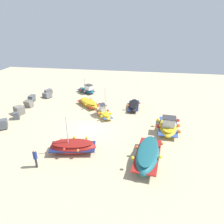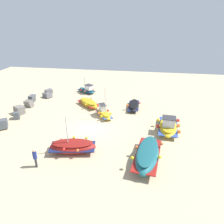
{
  "view_description": "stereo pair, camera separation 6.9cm",
  "coord_description": "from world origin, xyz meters",
  "px_view_note": "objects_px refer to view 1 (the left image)",
  "views": [
    {
      "loc": [
        -18.93,
        -5.45,
        10.87
      ],
      "look_at": [
        2.71,
        -1.97,
        0.9
      ],
      "focal_mm": 33.36,
      "sensor_mm": 36.0,
      "label": 1
    },
    {
      "loc": [
        -18.92,
        -5.52,
        10.87
      ],
      "look_at": [
        2.71,
        -1.97,
        0.9
      ],
      "focal_mm": 33.36,
      "sensor_mm": 36.0,
      "label": 2
    }
  ],
  "objects_px": {
    "fishing_boat_5": "(87,90)",
    "fishing_boat_6": "(168,126)",
    "fishing_boat_0": "(134,105)",
    "fishing_boat_2": "(148,155)",
    "fishing_boat_1": "(73,147)",
    "person_walking": "(35,157)",
    "fishing_boat_3": "(104,113)",
    "fishing_boat_4": "(88,103)"
  },
  "relations": [
    {
      "from": "fishing_boat_1",
      "to": "person_walking",
      "type": "distance_m",
      "value": 3.27
    },
    {
      "from": "fishing_boat_0",
      "to": "fishing_boat_6",
      "type": "distance_m",
      "value": 6.63
    },
    {
      "from": "fishing_boat_2",
      "to": "fishing_boat_5",
      "type": "bearing_deg",
      "value": 38.59
    },
    {
      "from": "fishing_boat_4",
      "to": "person_walking",
      "type": "bearing_deg",
      "value": 129.21
    },
    {
      "from": "fishing_boat_5",
      "to": "person_walking",
      "type": "xyz_separation_m",
      "value": [
        -18.04,
        -0.87,
        0.45
      ]
    },
    {
      "from": "fishing_boat_3",
      "to": "person_walking",
      "type": "height_order",
      "value": "fishing_boat_3"
    },
    {
      "from": "fishing_boat_0",
      "to": "fishing_boat_2",
      "type": "xyz_separation_m",
      "value": [
        -10.89,
        -1.85,
        0.26
      ]
    },
    {
      "from": "fishing_boat_0",
      "to": "person_walking",
      "type": "xyz_separation_m",
      "value": [
        -13.02,
        6.85,
        0.54
      ]
    },
    {
      "from": "fishing_boat_1",
      "to": "person_walking",
      "type": "relative_size",
      "value": 2.64
    },
    {
      "from": "fishing_boat_0",
      "to": "fishing_boat_5",
      "type": "height_order",
      "value": "fishing_boat_5"
    },
    {
      "from": "fishing_boat_5",
      "to": "fishing_boat_6",
      "type": "relative_size",
      "value": 0.71
    },
    {
      "from": "fishing_boat_4",
      "to": "fishing_boat_5",
      "type": "xyz_separation_m",
      "value": [
        5.24,
        1.69,
        0.06
      ]
    },
    {
      "from": "fishing_boat_1",
      "to": "fishing_boat_2",
      "type": "xyz_separation_m",
      "value": [
        -0.24,
        -6.48,
        0.08
      ]
    },
    {
      "from": "fishing_boat_4",
      "to": "person_walking",
      "type": "height_order",
      "value": "person_walking"
    },
    {
      "from": "fishing_boat_3",
      "to": "person_walking",
      "type": "distance_m",
      "value": 10.54
    },
    {
      "from": "fishing_boat_1",
      "to": "fishing_boat_5",
      "type": "relative_size",
      "value": 1.31
    },
    {
      "from": "fishing_boat_2",
      "to": "fishing_boat_3",
      "type": "distance_m",
      "value": 9.38
    },
    {
      "from": "fishing_boat_1",
      "to": "fishing_boat_4",
      "type": "distance_m",
      "value": 10.53
    },
    {
      "from": "fishing_boat_1",
      "to": "fishing_boat_4",
      "type": "xyz_separation_m",
      "value": [
        10.44,
        1.41,
        -0.14
      ]
    },
    {
      "from": "fishing_boat_2",
      "to": "fishing_boat_3",
      "type": "bearing_deg",
      "value": 41.29
    },
    {
      "from": "fishing_boat_0",
      "to": "fishing_boat_2",
      "type": "relative_size",
      "value": 0.72
    },
    {
      "from": "fishing_boat_2",
      "to": "person_walking",
      "type": "height_order",
      "value": "person_walking"
    },
    {
      "from": "fishing_boat_1",
      "to": "fishing_boat_0",
      "type": "bearing_deg",
      "value": 56.51
    },
    {
      "from": "fishing_boat_2",
      "to": "fishing_boat_4",
      "type": "relative_size",
      "value": 1.43
    },
    {
      "from": "fishing_boat_4",
      "to": "fishing_boat_2",
      "type": "bearing_deg",
      "value": 169.3
    },
    {
      "from": "fishing_boat_0",
      "to": "fishing_boat_4",
      "type": "bearing_deg",
      "value": 91.39
    },
    {
      "from": "fishing_boat_6",
      "to": "person_walking",
      "type": "height_order",
      "value": "fishing_boat_6"
    },
    {
      "from": "fishing_boat_5",
      "to": "fishing_boat_6",
      "type": "bearing_deg",
      "value": -11.42
    },
    {
      "from": "fishing_boat_2",
      "to": "fishing_boat_6",
      "type": "xyz_separation_m",
      "value": [
        5.57,
        -2.1,
        -0.09
      ]
    },
    {
      "from": "fishing_boat_3",
      "to": "fishing_boat_1",
      "type": "bearing_deg",
      "value": 138.05
    },
    {
      "from": "fishing_boat_0",
      "to": "person_walking",
      "type": "bearing_deg",
      "value": 151.57
    },
    {
      "from": "fishing_boat_2",
      "to": "person_walking",
      "type": "bearing_deg",
      "value": 111.31
    },
    {
      "from": "fishing_boat_6",
      "to": "person_walking",
      "type": "bearing_deg",
      "value": -49.87
    },
    {
      "from": "fishing_boat_0",
      "to": "fishing_boat_2",
      "type": "distance_m",
      "value": 11.05
    },
    {
      "from": "fishing_boat_0",
      "to": "fishing_boat_4",
      "type": "relative_size",
      "value": 1.03
    },
    {
      "from": "fishing_boat_1",
      "to": "fishing_boat_6",
      "type": "relative_size",
      "value": 0.94
    },
    {
      "from": "fishing_boat_4",
      "to": "person_walking",
      "type": "distance_m",
      "value": 12.84
    },
    {
      "from": "fishing_boat_0",
      "to": "fishing_boat_3",
      "type": "height_order",
      "value": "fishing_boat_3"
    },
    {
      "from": "fishing_boat_1",
      "to": "fishing_boat_6",
      "type": "distance_m",
      "value": 10.1
    },
    {
      "from": "fishing_boat_1",
      "to": "fishing_boat_3",
      "type": "distance_m",
      "value": 7.67
    },
    {
      "from": "fishing_boat_2",
      "to": "fishing_boat_0",
      "type": "bearing_deg",
      "value": 17.2
    },
    {
      "from": "person_walking",
      "to": "fishing_boat_3",
      "type": "bearing_deg",
      "value": 24.73
    }
  ]
}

